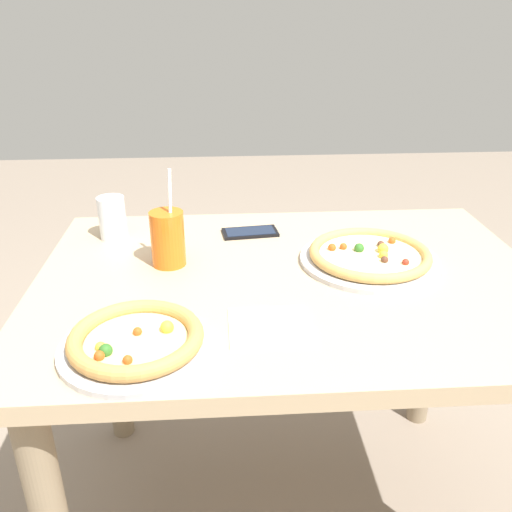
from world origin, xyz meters
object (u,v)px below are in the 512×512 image
object	(u,v)px
pizza_near	(136,341)
water_cup_clear	(112,217)
cell_phone	(250,232)
drink_cup_colored	(168,238)
pizza_far	(370,256)

from	to	relation	value
pizza_near	water_cup_clear	distance (m)	0.55
water_cup_clear	cell_phone	bearing A→B (deg)	0.63
water_cup_clear	cell_phone	size ratio (longest dim) A/B	0.73
drink_cup_colored	water_cup_clear	size ratio (longest dim) A/B	2.06
pizza_near	water_cup_clear	world-z (taller)	water_cup_clear
pizza_near	drink_cup_colored	size ratio (longest dim) A/B	1.20
pizza_near	cell_phone	size ratio (longest dim) A/B	1.80
water_cup_clear	cell_phone	xyz separation A→B (m)	(0.37, 0.00, -0.05)
pizza_near	drink_cup_colored	xyz separation A→B (m)	(0.03, 0.36, 0.05)
pizza_far	cell_phone	world-z (taller)	pizza_far
pizza_far	water_cup_clear	xyz separation A→B (m)	(-0.65, 0.20, 0.04)
pizza_far	cell_phone	distance (m)	0.35
drink_cup_colored	pizza_near	bearing A→B (deg)	-94.99
pizza_near	drink_cup_colored	world-z (taller)	drink_cup_colored
pizza_far	water_cup_clear	distance (m)	0.68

